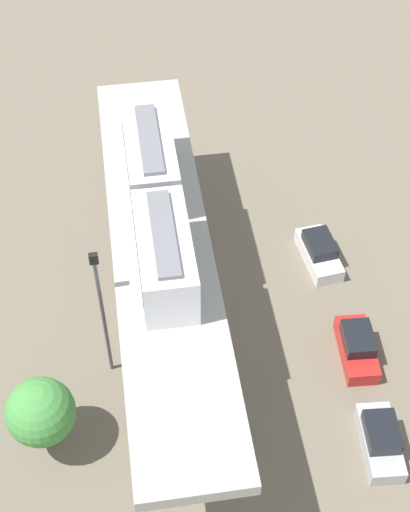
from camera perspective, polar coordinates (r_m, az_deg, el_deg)
ground_plane at (r=45.26m, az=-2.93°, el=-5.00°), size 120.00×120.00×0.00m
viaduct at (r=41.03m, az=-3.22°, el=-0.53°), size 5.20×28.00×7.13m
train at (r=39.43m, az=-3.60°, el=3.80°), size 2.64×13.55×3.24m
parked_car_white at (r=48.26m, az=8.57°, el=0.29°), size 2.26×4.38×1.76m
parked_car_red at (r=44.15m, az=11.35°, el=-6.69°), size 2.07×4.31×1.76m
parked_car_silver at (r=41.31m, az=13.03°, el=-13.31°), size 2.12×4.33×1.76m
tree_near_viaduct at (r=39.07m, az=-12.25°, el=-11.40°), size 3.50×3.50×4.99m
signal_post at (r=39.34m, az=-7.73°, el=-4.07°), size 0.44×0.28×9.73m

